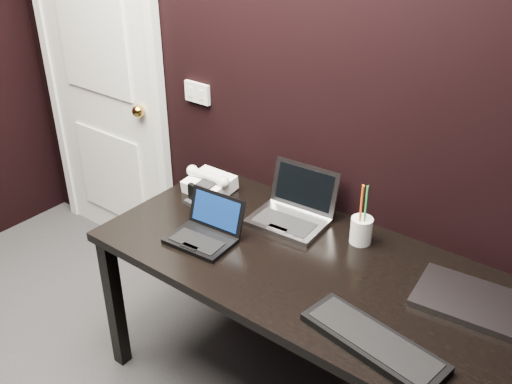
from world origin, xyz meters
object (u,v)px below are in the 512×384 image
Objects in this scene: ext_keyboard at (373,342)px; closed_laptop at (468,300)px; door at (101,79)px; desk_phone at (209,183)px; desk at (307,278)px; netbook at (205,232)px; silver_laptop at (292,212)px; pen_cup at (361,229)px; mobile_phone at (193,197)px.

ext_keyboard reaches higher than closed_laptop.
ext_keyboard is at bearing -16.95° from door.
closed_laptop is 1.25m from desk_phone.
desk is at bearing -15.15° from desk_phone.
netbook is 0.73× the size of closed_laptop.
desk is at bearing -43.50° from silver_laptop.
ext_keyboard is at bearing -113.28° from closed_laptop.
pen_cup is at bearing 4.50° from desk_phone.
door reaches higher than mobile_phone.
door is 1.35m from netbook.
netbook is 0.64m from pen_cup.
ext_keyboard is at bearing -15.85° from mobile_phone.
netbook is 1.03m from closed_laptop.
netbook reaches higher than ext_keyboard.
door is at bearing 167.18° from desk.
door is 5.60× the size of closed_laptop.
netbook is 0.39m from silver_laptop.
closed_laptop is at bearing 14.94° from netbook.
silver_laptop is 0.78m from ext_keyboard.
mobile_phone is at bearing -18.12° from door.
door is 1.73m from desk.
netbook is at bearing -144.20° from pen_cup.
door is at bearing 168.83° from desk_phone.
pen_cup is at bearing 122.52° from ext_keyboard.
desk_phone is (-1.09, 0.44, 0.03)m from ext_keyboard.
desk is at bearing 16.86° from netbook.
closed_laptop is 0.50m from pen_cup.
closed_laptop is 1.46× the size of pen_cup.
pen_cup is (0.77, 0.06, 0.02)m from desk_phone.
desk_phone reaches higher than desk.
ext_keyboard is 0.59m from pen_cup.
desk is 6.08× the size of netbook.
closed_laptop is (0.17, 0.39, -0.00)m from ext_keyboard.
door is 1.76m from pen_cup.
silver_laptop is 3.44× the size of mobile_phone.
netbook is at bearing -50.79° from desk_phone.
door is 6.42× the size of silver_laptop.
silver_laptop is at bearing -6.58° from door.
door is at bearing 175.68° from pen_cup.
silver_laptop reaches higher than desk_phone.
ext_keyboard is 1.31× the size of closed_laptop.
mobile_phone is at bearing 164.15° from ext_keyboard.
mobile_phone is at bearing -160.14° from silver_laptop.
door reaches higher than desk.
closed_laptop is (1.00, 0.27, -0.02)m from netbook.
pen_cup is at bearing 69.15° from desk.
netbook is 2.89× the size of mobile_phone.
desk is 0.71m from desk_phone.
silver_laptop is 0.67× the size of ext_keyboard.
closed_laptop is at bearing -2.04° from desk_phone.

